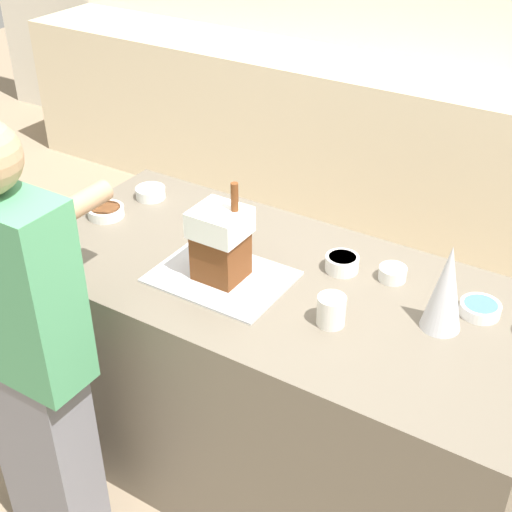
{
  "coord_description": "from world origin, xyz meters",
  "views": [
    {
      "loc": [
        0.98,
        -1.67,
        2.21
      ],
      "look_at": [
        -0.08,
        0.0,
        0.95
      ],
      "focal_mm": 50.0,
      "sensor_mm": 36.0,
      "label": 1
    }
  ],
  "objects_px": {
    "candy_bowl_front_corner": "(393,273)",
    "person": "(28,354)",
    "candy_bowl_near_tray_left": "(106,211)",
    "candy_bowl_beside_tree": "(151,192)",
    "baking_tray": "(221,277)",
    "candy_bowl_far_right": "(480,308)",
    "gingerbread_house": "(221,242)",
    "mug": "(331,311)",
    "decorative_tree": "(446,288)",
    "candy_bowl_center_rear": "(342,263)"
  },
  "relations": [
    {
      "from": "gingerbread_house",
      "to": "decorative_tree",
      "type": "bearing_deg",
      "value": 10.83
    },
    {
      "from": "person",
      "to": "candy_bowl_far_right",
      "type": "bearing_deg",
      "value": 35.95
    },
    {
      "from": "gingerbread_house",
      "to": "candy_bowl_far_right",
      "type": "xyz_separation_m",
      "value": [
        0.78,
        0.26,
        -0.12
      ]
    },
    {
      "from": "candy_bowl_near_tray_left",
      "to": "candy_bowl_beside_tree",
      "type": "distance_m",
      "value": 0.21
    },
    {
      "from": "decorative_tree",
      "to": "mug",
      "type": "distance_m",
      "value": 0.34
    },
    {
      "from": "gingerbread_house",
      "to": "candy_bowl_near_tray_left",
      "type": "relative_size",
      "value": 2.47
    },
    {
      "from": "baking_tray",
      "to": "candy_bowl_beside_tree",
      "type": "xyz_separation_m",
      "value": [
        -0.56,
        0.32,
        0.02
      ]
    },
    {
      "from": "candy_bowl_center_rear",
      "to": "person",
      "type": "relative_size",
      "value": 0.07
    },
    {
      "from": "gingerbread_house",
      "to": "candy_bowl_center_rear",
      "type": "xyz_separation_m",
      "value": [
        0.31,
        0.25,
        -0.11
      ]
    },
    {
      "from": "baking_tray",
      "to": "mug",
      "type": "distance_m",
      "value": 0.42
    },
    {
      "from": "baking_tray",
      "to": "gingerbread_house",
      "type": "xyz_separation_m",
      "value": [
        0.0,
        0.0,
        0.13
      ]
    },
    {
      "from": "candy_bowl_near_tray_left",
      "to": "candy_bowl_center_rear",
      "type": "relative_size",
      "value": 1.22
    },
    {
      "from": "decorative_tree",
      "to": "mug",
      "type": "bearing_deg",
      "value": -150.45
    },
    {
      "from": "person",
      "to": "candy_bowl_near_tray_left",
      "type": "bearing_deg",
      "value": 112.25
    },
    {
      "from": "baking_tray",
      "to": "candy_bowl_far_right",
      "type": "xyz_separation_m",
      "value": [
        0.78,
        0.26,
        0.02
      ]
    },
    {
      "from": "candy_bowl_front_corner",
      "to": "person",
      "type": "relative_size",
      "value": 0.06
    },
    {
      "from": "candy_bowl_front_corner",
      "to": "mug",
      "type": "distance_m",
      "value": 0.33
    },
    {
      "from": "mug",
      "to": "person",
      "type": "relative_size",
      "value": 0.06
    },
    {
      "from": "person",
      "to": "candy_bowl_center_rear",
      "type": "bearing_deg",
      "value": 51.02
    },
    {
      "from": "candy_bowl_near_tray_left",
      "to": "candy_bowl_beside_tree",
      "type": "xyz_separation_m",
      "value": [
        0.05,
        0.21,
        0.0
      ]
    },
    {
      "from": "baking_tray",
      "to": "candy_bowl_center_rear",
      "type": "relative_size",
      "value": 3.9
    },
    {
      "from": "decorative_tree",
      "to": "person",
      "type": "bearing_deg",
      "value": -146.52
    },
    {
      "from": "candy_bowl_beside_tree",
      "to": "candy_bowl_front_corner",
      "type": "relative_size",
      "value": 1.28
    },
    {
      "from": "baking_tray",
      "to": "candy_bowl_far_right",
      "type": "relative_size",
      "value": 3.51
    },
    {
      "from": "gingerbread_house",
      "to": "candy_bowl_near_tray_left",
      "type": "bearing_deg",
      "value": 169.62
    },
    {
      "from": "candy_bowl_near_tray_left",
      "to": "candy_bowl_center_rear",
      "type": "xyz_separation_m",
      "value": [
        0.92,
        0.14,
        0.01
      ]
    },
    {
      "from": "candy_bowl_front_corner",
      "to": "baking_tray",
      "type": "bearing_deg",
      "value": -148.64
    },
    {
      "from": "baking_tray",
      "to": "candy_bowl_beside_tree",
      "type": "relative_size",
      "value": 3.74
    },
    {
      "from": "baking_tray",
      "to": "candy_bowl_center_rear",
      "type": "bearing_deg",
      "value": 38.78
    },
    {
      "from": "decorative_tree",
      "to": "person",
      "type": "distance_m",
      "value": 1.26
    },
    {
      "from": "decorative_tree",
      "to": "candy_bowl_far_right",
      "type": "distance_m",
      "value": 0.19
    },
    {
      "from": "gingerbread_house",
      "to": "person",
      "type": "relative_size",
      "value": 0.22
    },
    {
      "from": "candy_bowl_center_rear",
      "to": "candy_bowl_front_corner",
      "type": "bearing_deg",
      "value": 13.42
    },
    {
      "from": "decorative_tree",
      "to": "candy_bowl_center_rear",
      "type": "xyz_separation_m",
      "value": [
        -0.38,
        0.12,
        -0.11
      ]
    },
    {
      "from": "candy_bowl_far_right",
      "to": "baking_tray",
      "type": "bearing_deg",
      "value": -161.65
    },
    {
      "from": "gingerbread_house",
      "to": "candy_bowl_far_right",
      "type": "height_order",
      "value": "gingerbread_house"
    },
    {
      "from": "candy_bowl_near_tray_left",
      "to": "person",
      "type": "xyz_separation_m",
      "value": [
        0.27,
        -0.66,
        -0.11
      ]
    },
    {
      "from": "candy_bowl_near_tray_left",
      "to": "decorative_tree",
      "type": "bearing_deg",
      "value": 1.0
    },
    {
      "from": "gingerbread_house",
      "to": "candy_bowl_far_right",
      "type": "distance_m",
      "value": 0.83
    },
    {
      "from": "gingerbread_house",
      "to": "mug",
      "type": "bearing_deg",
      "value": -3.71
    },
    {
      "from": "baking_tray",
      "to": "candy_bowl_near_tray_left",
      "type": "xyz_separation_m",
      "value": [
        -0.6,
        0.11,
        0.02
      ]
    },
    {
      "from": "decorative_tree",
      "to": "candy_bowl_beside_tree",
      "type": "bearing_deg",
      "value": 171.7
    },
    {
      "from": "gingerbread_house",
      "to": "person",
      "type": "height_order",
      "value": "person"
    },
    {
      "from": "candy_bowl_beside_tree",
      "to": "candy_bowl_front_corner",
      "type": "bearing_deg",
      "value": -1.4
    },
    {
      "from": "decorative_tree",
      "to": "candy_bowl_far_right",
      "type": "height_order",
      "value": "decorative_tree"
    },
    {
      "from": "candy_bowl_near_tray_left",
      "to": "candy_bowl_center_rear",
      "type": "distance_m",
      "value": 0.93
    },
    {
      "from": "decorative_tree",
      "to": "candy_bowl_center_rear",
      "type": "relative_size",
      "value": 2.5
    },
    {
      "from": "baking_tray",
      "to": "candy_bowl_beside_tree",
      "type": "height_order",
      "value": "candy_bowl_beside_tree"
    },
    {
      "from": "gingerbread_house",
      "to": "candy_bowl_front_corner",
      "type": "relative_size",
      "value": 3.71
    },
    {
      "from": "candy_bowl_center_rear",
      "to": "person",
      "type": "xyz_separation_m",
      "value": [
        -0.65,
        -0.8,
        -0.11
      ]
    }
  ]
}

